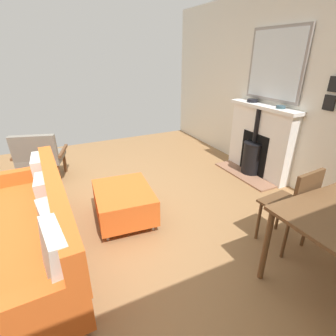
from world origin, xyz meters
TOP-DOWN VIEW (x-y plane):
  - ground_plane at (0.00, 0.00)m, footprint 5.75×5.89m
  - wall_left at (-2.88, 0.00)m, footprint 0.12×5.89m
  - fireplace at (-2.69, -0.15)m, footprint 0.51×1.25m
  - mirror_over_mantel at (-2.79, -0.15)m, footprint 0.04×0.98m
  - mantel_bowl_near at (-2.70, -0.41)m, footprint 0.16×0.16m
  - mantel_bowl_far at (-2.70, 0.15)m, footprint 0.13×0.13m
  - sofa at (0.62, 0.43)m, footprint 0.96×2.10m
  - ottoman at (-0.37, 0.16)m, footprint 0.70×0.84m
  - armchair_accent at (0.45, -1.33)m, footprint 0.80×0.73m
  - dining_chair_near_fireplace at (-1.70, 1.35)m, footprint 0.43×0.43m

SIDE VIEW (x-z plane):
  - ground_plane at x=0.00m, z-range -0.01..0.00m
  - ottoman at x=-0.37m, z-range 0.04..0.44m
  - sofa at x=0.62m, z-range -0.06..0.74m
  - armchair_accent at x=0.45m, z-range 0.05..0.85m
  - fireplace at x=-2.69m, z-range -0.06..1.06m
  - dining_chair_near_fireplace at x=-1.70m, z-range 0.09..0.97m
  - mantel_bowl_far at x=-2.70m, z-range 1.12..1.16m
  - mantel_bowl_near at x=-2.70m, z-range 1.12..1.17m
  - wall_left at x=-2.88m, z-range 0.00..2.67m
  - mirror_over_mantel at x=-2.79m, z-range 1.18..2.17m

